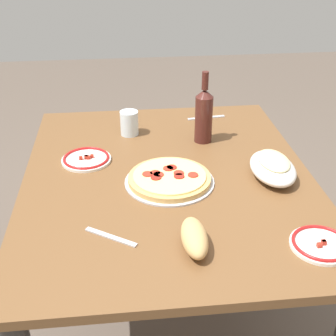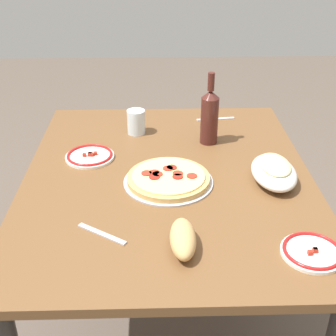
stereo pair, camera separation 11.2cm
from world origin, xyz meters
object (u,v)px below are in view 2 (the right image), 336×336
side_plate_near (90,156)px  dining_table (168,201)px  water_glass (136,122)px  pepperoni_pizza (169,179)px  bread_loaf (183,239)px  baked_pasta_dish (274,171)px  side_plate_far (312,252)px  wine_bottle (210,116)px

side_plate_near → dining_table: bearing=-115.5°
water_glass → pepperoni_pizza: bearing=-163.2°
pepperoni_pizza → side_plate_near: pepperoni_pizza is taller
bread_loaf → baked_pasta_dish: bearing=-43.3°
water_glass → side_plate_near: water_glass is taller
pepperoni_pizza → side_plate_far: size_ratio=1.80×
baked_pasta_dish → water_glass: water_glass is taller
side_plate_near → water_glass: bearing=-37.8°
pepperoni_pizza → water_glass: bearing=16.8°
wine_bottle → side_plate_far: 0.74m
baked_pasta_dish → side_plate_near: size_ratio=1.31×
side_plate_near → side_plate_far: 0.88m
side_plate_near → wine_bottle: bearing=-75.0°
side_plate_far → dining_table: bearing=41.0°
pepperoni_pizza → side_plate_near: bearing=57.4°
side_plate_near → side_plate_far: same height
dining_table → side_plate_near: size_ratio=6.76×
baked_pasta_dish → water_glass: bearing=49.9°
wine_bottle → side_plate_near: 0.49m
baked_pasta_dish → side_plate_far: bearing=-177.2°
side_plate_far → side_plate_near: bearing=49.4°
baked_pasta_dish → side_plate_near: baked_pasta_dish is taller
dining_table → side_plate_far: side_plate_far is taller
water_glass → bread_loaf: bearing=-168.7°
water_glass → side_plate_far: water_glass is taller
water_glass → side_plate_far: bearing=-147.7°
dining_table → side_plate_near: bearing=64.5°
pepperoni_pizza → baked_pasta_dish: size_ratio=1.29×
dining_table → wine_bottle: (0.26, -0.17, 0.23)m
wine_bottle → water_glass: size_ratio=2.86×
side_plate_far → bread_loaf: (0.04, 0.35, 0.02)m
pepperoni_pizza → wine_bottle: bearing=-28.7°
water_glass → side_plate_near: bearing=142.2°
baked_pasta_dish → wine_bottle: (0.31, 0.19, 0.07)m
pepperoni_pizza → water_glass: water_glass is taller
wine_bottle → water_glass: bearing=72.0°
pepperoni_pizza → baked_pasta_dish: baked_pasta_dish is taller
dining_table → wine_bottle: 0.39m
dining_table → baked_pasta_dish: (-0.05, -0.36, 0.15)m
baked_pasta_dish → water_glass: (0.41, 0.48, 0.01)m
baked_pasta_dish → bread_loaf: (-0.35, 0.33, -0.01)m
pepperoni_pizza → side_plate_near: (0.19, 0.29, -0.01)m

